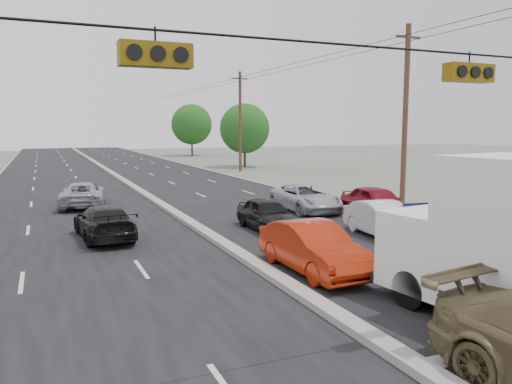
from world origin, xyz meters
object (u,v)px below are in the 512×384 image
utility_pole_right_b (405,115)px  red_sedan (313,248)px  oncoming_near (104,222)px  oncoming_far (83,195)px  queue_car_b (384,220)px  queue_car_d (461,232)px  queue_car_a (267,215)px  utility_pole_right_c (240,121)px  tree_right_far (192,124)px  queue_car_c (306,198)px  queue_car_e (377,203)px  tree_right_mid (245,129)px

utility_pole_right_b → red_sedan: utility_pole_right_b is taller
oncoming_near → oncoming_far: 8.96m
queue_car_b → queue_car_d: queue_car_d is taller
utility_pole_right_b → queue_car_a: size_ratio=2.47×
queue_car_a → utility_pole_right_c: bearing=71.1°
tree_right_far → red_sedan: (-14.60, -64.34, -4.20)m
utility_pole_right_c → queue_car_c: 25.35m
utility_pole_right_c → queue_car_b: size_ratio=2.32×
queue_car_d → queue_car_e: bearing=87.5°
red_sedan → queue_car_c: bearing=61.3°
oncoming_near → queue_car_e: bearing=172.9°
utility_pole_right_b → tree_right_far: size_ratio=1.23×
queue_car_b → queue_car_a: bearing=145.4°
tree_right_mid → queue_car_c: bearing=-105.8°
tree_right_far → queue_car_d: 64.90m
red_sedan → oncoming_far: red_sedan is taller
queue_car_c → tree_right_far: bearing=81.8°
tree_right_mid → queue_car_d: (-7.48, -39.20, -3.61)m
queue_car_c → queue_car_d: (0.82, -9.92, 0.03)m
queue_car_d → queue_car_b: bearing=116.7°
tree_right_mid → oncoming_near: 37.39m
utility_pole_right_c → queue_car_c: (-5.80, -24.28, -4.41)m
utility_pole_right_c → queue_car_a: bearing=-109.2°
tree_right_far → queue_car_c: 55.24m
queue_car_d → tree_right_mid: bearing=87.2°
utility_pole_right_b → queue_car_d: size_ratio=2.00×
queue_car_b → utility_pole_right_b: bearing=51.2°
queue_car_e → utility_pole_right_c: bearing=86.4°
tree_right_far → oncoming_near: size_ratio=1.76×
tree_right_far → queue_car_a: (-13.26, -58.03, -4.27)m
tree_right_mid → queue_car_c: 30.65m
tree_right_mid → queue_car_e: 33.52m
tree_right_mid → queue_car_d: 40.07m
queue_car_e → oncoming_near: bearing=-179.0°
queue_car_b → queue_car_e: size_ratio=0.93×
queue_car_d → queue_car_e: queue_car_e is taller
queue_car_c → queue_car_b: bearing=-90.2°
utility_pole_right_c → queue_car_b: 32.06m
red_sedan → oncoming_far: (-5.49, 16.28, -0.06)m
queue_car_c → red_sedan: bearing=-116.3°
queue_car_e → oncoming_far: (-12.81, 9.66, -0.10)m
utility_pole_right_b → queue_car_e: bearing=-144.2°
utility_pole_right_b → tree_right_far: (3.50, 55.00, -0.15)m
tree_right_mid → queue_car_a: bearing=-110.4°
oncoming_near → queue_car_c: bearing=-169.5°
tree_right_far → utility_pole_right_c: bearing=-96.7°
utility_pole_right_b → utility_pole_right_c: bearing=90.0°
utility_pole_right_c → queue_car_d: utility_pole_right_c is taller
utility_pole_right_b → queue_car_c: 7.32m
utility_pole_right_b → queue_car_e: (-3.78, -2.73, -4.31)m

